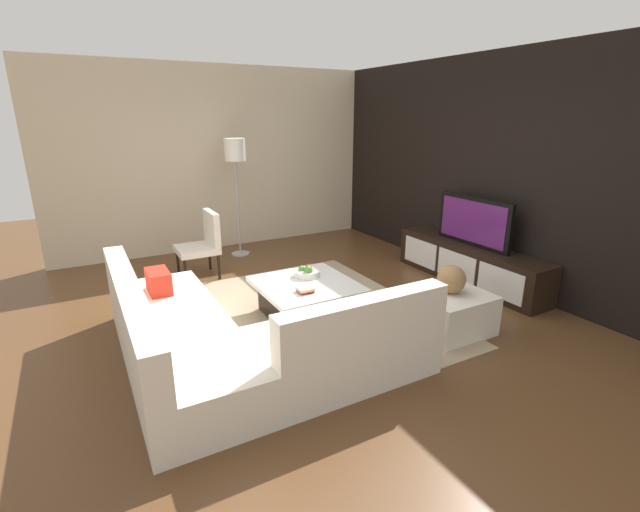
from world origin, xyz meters
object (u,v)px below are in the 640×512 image
media_console (469,264)px  television (473,221)px  coffee_table (306,299)px  floor_lamp (235,158)px  fruit_bowl (307,272)px  book_stack (305,290)px  decorative_ball (451,279)px  sectional_couch (234,339)px  ottoman (448,311)px  accent_chair_near (203,241)px

media_console → television: (0.00, 0.00, 0.55)m
coffee_table → floor_lamp: size_ratio=0.57×
coffee_table → fruit_bowl: bearing=150.7°
coffee_table → book_stack: size_ratio=6.51×
television → decorative_ball: 1.50m
coffee_table → decorative_ball: decorative_ball is taller
sectional_couch → fruit_bowl: 1.36m
television → book_stack: size_ratio=7.24×
coffee_table → ottoman: size_ratio=1.44×
media_console → fruit_bowl: size_ratio=7.80×
media_console → television: size_ratio=1.96×
television → book_stack: bearing=-87.2°
fruit_bowl → floor_lamp: bearing=179.4°
media_console → decorative_ball: decorative_ball is taller
coffee_table → fruit_bowl: 0.30m
sectional_couch → floor_lamp: floor_lamp is taller
sectional_couch → floor_lamp: (-3.08, 1.13, 1.20)m
floor_lamp → fruit_bowl: size_ratio=6.25×
coffee_table → decorative_ball: bearing=48.6°
coffee_table → fruit_bowl: size_ratio=3.59×
decorative_ball → television: bearing=125.8°
accent_chair_near → fruit_bowl: 1.75m
media_console → ottoman: size_ratio=3.12×
ottoman → floor_lamp: bearing=-164.2°
sectional_couch → coffee_table: sectional_couch is taller
coffee_table → accent_chair_near: size_ratio=1.16×
ottoman → book_stack: book_stack is taller
sectional_couch → ottoman: sectional_couch is taller
coffee_table → accent_chair_near: bearing=-161.4°
media_console → floor_lamp: bearing=-139.8°
ottoman → fruit_bowl: fruit_bowl is taller
media_console → sectional_couch: size_ratio=0.89×
coffee_table → accent_chair_near: 1.90m
television → coffee_table: size_ratio=1.11×
coffee_table → decorative_ball: (0.97, 1.10, 0.34)m
fruit_bowl → book_stack: (0.39, -0.22, -0.02)m
accent_chair_near → book_stack: (2.00, 0.48, -0.08)m
fruit_bowl → decorative_ball: size_ratio=1.00×
media_console → book_stack: media_console is taller
television → media_console: bearing=-90.0°
media_console → fruit_bowl: 2.22m
accent_chair_near → ottoman: (2.75, 1.70, -0.29)m
floor_lamp → book_stack: (2.68, -0.25, -1.06)m
television → fruit_bowl: bearing=-97.1°
media_console → book_stack: size_ratio=14.15×
television → floor_lamp: 3.43m
sectional_couch → fruit_bowl: bearing=125.6°
floor_lamp → coffee_table: bearing=-2.9°
television → coffee_table: 2.38m
floor_lamp → ottoman: size_ratio=2.50×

